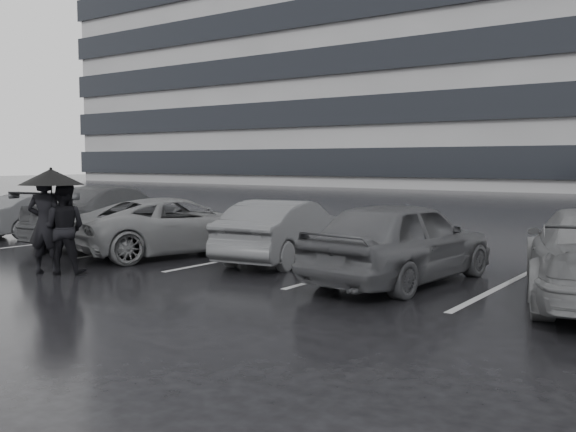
% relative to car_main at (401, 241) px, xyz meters
% --- Properties ---
extents(ground, '(160.00, 160.00, 0.00)m').
position_rel_car_main_xyz_m(ground, '(-1.89, -1.66, -0.72)').
color(ground, black).
rests_on(ground, ground).
extents(office_building, '(61.00, 26.00, 29.00)m').
position_rel_car_main_xyz_m(office_building, '(-23.89, 46.34, 13.62)').
color(office_building, gray).
rests_on(office_building, ground).
extents(car_main, '(2.05, 4.36, 1.44)m').
position_rel_car_main_xyz_m(car_main, '(0.00, 0.00, 0.00)').
color(car_main, black).
rests_on(car_main, ground).
extents(car_west_a, '(1.97, 4.05, 1.28)m').
position_rel_car_main_xyz_m(car_west_a, '(-3.03, 0.79, -0.08)').
color(car_west_a, '#2E2E31').
rests_on(car_west_a, ground).
extents(car_west_b, '(3.37, 4.99, 1.27)m').
position_rel_car_main_xyz_m(car_west_b, '(-5.63, 0.23, -0.09)').
color(car_west_b, '#4A4A4C').
rests_on(car_west_b, ground).
extents(car_west_c, '(3.13, 5.39, 1.47)m').
position_rel_car_main_xyz_m(car_west_c, '(-8.33, 0.61, 0.01)').
color(car_west_c, black).
rests_on(car_west_c, ground).
extents(car_west_d, '(1.28, 3.65, 1.20)m').
position_rel_car_main_xyz_m(car_west_d, '(-11.39, 0.73, -0.12)').
color(car_west_d, '#2E2E31').
rests_on(car_west_d, ground).
extents(pedestrian_left, '(0.81, 0.73, 1.85)m').
position_rel_car_main_xyz_m(pedestrian_left, '(-5.73, -3.02, 0.20)').
color(pedestrian_left, black).
rests_on(pedestrian_left, ground).
extents(pedestrian_right, '(1.04, 0.99, 1.69)m').
position_rel_car_main_xyz_m(pedestrian_right, '(-5.47, -2.82, 0.12)').
color(pedestrian_right, black).
rests_on(pedestrian_right, ground).
extents(umbrella, '(1.16, 1.16, 1.97)m').
position_rel_car_main_xyz_m(umbrella, '(-5.64, -2.93, 1.07)').
color(umbrella, black).
rests_on(umbrella, ground).
extents(stall_stripes, '(19.72, 5.00, 0.00)m').
position_rel_car_main_xyz_m(stall_stripes, '(-2.69, 0.84, -0.72)').
color(stall_stripes, '#9B9B9D').
rests_on(stall_stripes, ground).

